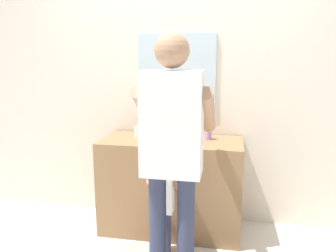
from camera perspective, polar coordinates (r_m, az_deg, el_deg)
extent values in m
plane|color=silver|center=(2.99, -0.57, -19.80)|extent=(14.00, 14.00, 0.00)
cube|color=beige|center=(3.17, 1.60, 7.85)|extent=(4.40, 0.08, 2.70)
cube|color=silver|center=(3.11, 1.45, 9.02)|extent=(0.72, 0.02, 0.72)
cube|color=olive|center=(3.06, 0.53, -10.10)|extent=(1.24, 0.54, 0.85)
cylinder|color=silver|center=(2.90, 0.48, -1.42)|extent=(0.34, 0.34, 0.11)
cylinder|color=#B1B1AD|center=(2.90, 0.48, -1.31)|extent=(0.28, 0.28, 0.09)
cylinder|color=#B7BABF|center=(3.11, 1.21, 0.12)|extent=(0.03, 0.03, 0.18)
cylinder|color=#B7BABF|center=(3.03, 1.02, 1.38)|extent=(0.02, 0.12, 0.02)
cylinder|color=#B7BABF|center=(3.13, -0.06, -1.00)|extent=(0.04, 0.04, 0.05)
cylinder|color=#B7BABF|center=(3.11, 2.47, -1.10)|extent=(0.04, 0.04, 0.05)
cylinder|color=silver|center=(3.04, -5.12, -1.01)|extent=(0.07, 0.07, 0.09)
cylinder|color=#E5387F|center=(3.01, -5.05, -0.10)|extent=(0.03, 0.02, 0.17)
cube|color=white|center=(2.99, -5.08, 1.68)|extent=(0.01, 0.02, 0.02)
cylinder|color=#B27FC6|center=(2.95, 6.89, -1.08)|extent=(0.06, 0.06, 0.13)
cylinder|color=#2D2D2D|center=(2.93, 6.93, 0.49)|extent=(0.02, 0.02, 0.03)
cylinder|color=#2D334C|center=(2.81, -1.99, -17.70)|extent=(0.06, 0.06, 0.36)
cylinder|color=#2D334C|center=(2.80, -0.09, -17.88)|extent=(0.06, 0.06, 0.36)
cube|color=white|center=(2.66, -1.07, -11.41)|extent=(0.18, 0.10, 0.32)
sphere|color=#A87A5B|center=(2.58, -1.09, -6.93)|extent=(0.10, 0.10, 0.10)
cylinder|color=#A87A5B|center=(2.74, -2.78, -10.05)|extent=(0.04, 0.22, 0.17)
cylinder|color=#A87A5B|center=(2.70, 1.39, -10.35)|extent=(0.04, 0.22, 0.17)
cylinder|color=#2D334C|center=(2.44, -1.79, -16.90)|extent=(0.12, 0.12, 0.79)
cylinder|color=#2D334C|center=(2.41, 3.04, -17.30)|extent=(0.12, 0.12, 0.79)
cube|color=white|center=(2.16, 0.65, 0.37)|extent=(0.40, 0.22, 0.69)
sphere|color=#A87A5B|center=(2.12, 0.68, 12.83)|extent=(0.22, 0.22, 0.22)
cylinder|color=#A87A5B|center=(2.37, -3.76, 2.83)|extent=(0.10, 0.48, 0.38)
cylinder|color=#A87A5B|center=(2.30, 6.79, 2.51)|extent=(0.10, 0.48, 0.38)
cylinder|color=yellow|center=(2.51, 6.98, -0.92)|extent=(0.01, 0.14, 0.03)
cube|color=white|center=(2.58, 7.10, -0.31)|extent=(0.01, 0.02, 0.02)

